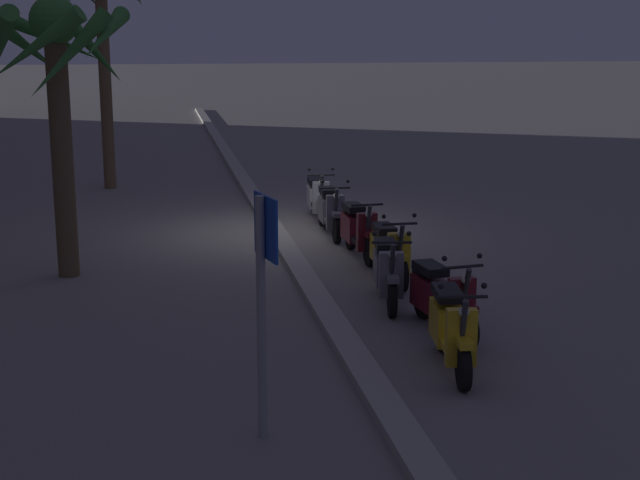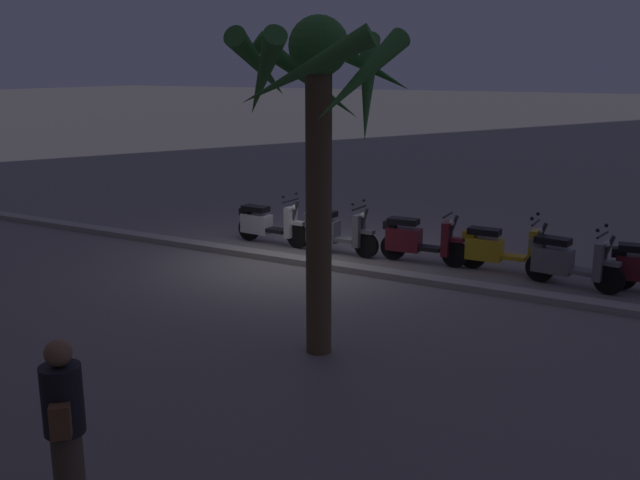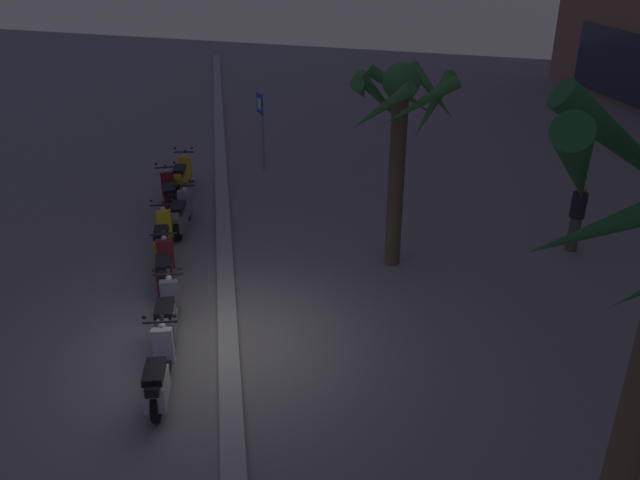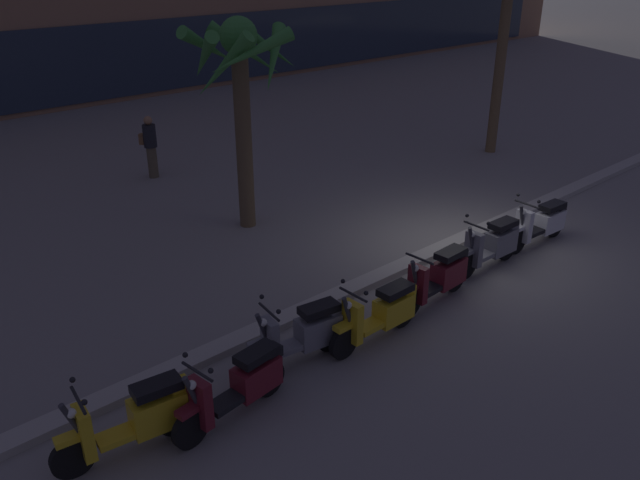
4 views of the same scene
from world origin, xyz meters
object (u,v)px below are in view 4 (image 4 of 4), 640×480
(palm_tree_by_mall_entrance, at_px, (240,72))
(scooter_white_second_in_line, at_px, (541,223))
(scooter_grey_gap_after_mid, at_px, (304,334))
(scooter_yellow_last_in_row, at_px, (381,313))
(scooter_yellow_lead_nearest, at_px, (137,419))
(pedestrian_window_shopping, at_px, (150,145))
(scooter_maroon_far_back, at_px, (240,385))
(scooter_grey_tail_end, at_px, (492,245))
(scooter_maroon_mid_rear, at_px, (439,277))

(palm_tree_by_mall_entrance, bearing_deg, scooter_white_second_in_line, -50.29)
(scooter_grey_gap_after_mid, bearing_deg, scooter_yellow_last_in_row, -15.10)
(palm_tree_by_mall_entrance, bearing_deg, scooter_yellow_lead_nearest, -136.59)
(pedestrian_window_shopping, bearing_deg, scooter_maroon_far_back, -111.87)
(scooter_yellow_lead_nearest, distance_m, scooter_grey_tail_end, 7.42)
(scooter_grey_tail_end, bearing_deg, scooter_maroon_far_back, -177.05)
(pedestrian_window_shopping, bearing_deg, palm_tree_by_mall_entrance, -90.04)
(scooter_yellow_lead_nearest, xyz_separation_m, scooter_yellow_last_in_row, (4.01, -0.26, -0.02))
(scooter_maroon_far_back, xyz_separation_m, scooter_grey_gap_after_mid, (1.40, 0.36, 0.01))
(scooter_yellow_lead_nearest, distance_m, scooter_yellow_last_in_row, 4.02)
(scooter_grey_tail_end, height_order, pedestrian_window_shopping, pedestrian_window_shopping)
(scooter_grey_tail_end, bearing_deg, scooter_maroon_mid_rear, -175.25)
(scooter_grey_gap_after_mid, height_order, scooter_yellow_last_in_row, same)
(scooter_grey_gap_after_mid, relative_size, scooter_yellow_last_in_row, 0.94)
(scooter_white_second_in_line, bearing_deg, scooter_grey_gap_after_mid, 179.25)
(scooter_yellow_last_in_row, height_order, scooter_white_second_in_line, same)
(scooter_yellow_last_in_row, height_order, pedestrian_window_shopping, pedestrian_window_shopping)
(scooter_grey_gap_after_mid, bearing_deg, scooter_yellow_lead_nearest, -178.21)
(scooter_white_second_in_line, distance_m, pedestrian_window_shopping, 9.97)
(palm_tree_by_mall_entrance, relative_size, pedestrian_window_shopping, 2.67)
(scooter_yellow_last_in_row, xyz_separation_m, scooter_maroon_mid_rear, (1.62, 0.15, 0.02))
(scooter_yellow_last_in_row, distance_m, palm_tree_by_mall_entrance, 5.95)
(palm_tree_by_mall_entrance, bearing_deg, scooter_yellow_last_in_row, -102.02)
(scooter_yellow_lead_nearest, relative_size, scooter_maroon_far_back, 0.96)
(scooter_maroon_far_back, xyz_separation_m, palm_tree_by_mall_entrance, (3.77, 5.10, 2.90))
(scooter_yellow_lead_nearest, height_order, scooter_maroon_mid_rear, scooter_yellow_lead_nearest)
(scooter_yellow_lead_nearest, relative_size, scooter_grey_tail_end, 1.02)
(scooter_grey_gap_after_mid, xyz_separation_m, palm_tree_by_mall_entrance, (2.37, 4.74, 2.89))
(scooter_yellow_last_in_row, relative_size, scooter_grey_tail_end, 1.04)
(pedestrian_window_shopping, bearing_deg, scooter_grey_gap_after_mid, -104.71)
(scooter_yellow_last_in_row, relative_size, palm_tree_by_mall_entrance, 0.42)
(scooter_maroon_far_back, xyz_separation_m, scooter_grey_tail_end, (6.09, 0.31, 0.02))
(scooter_maroon_far_back, relative_size, scooter_grey_gap_after_mid, 1.08)
(scooter_grey_gap_after_mid, bearing_deg, scooter_grey_tail_end, -0.58)
(scooter_yellow_lead_nearest, bearing_deg, scooter_maroon_far_back, -11.79)
(scooter_maroon_far_back, relative_size, palm_tree_by_mall_entrance, 0.42)
(scooter_maroon_far_back, height_order, scooter_white_second_in_line, same)
(pedestrian_window_shopping, bearing_deg, scooter_white_second_in_line, -66.33)
(scooter_grey_gap_after_mid, relative_size, scooter_grey_tail_end, 0.98)
(palm_tree_by_mall_entrance, bearing_deg, scooter_maroon_mid_rear, -83.78)
(scooter_maroon_mid_rear, relative_size, palm_tree_by_mall_entrance, 0.41)
(pedestrian_window_shopping, bearing_deg, scooter_maroon_mid_rear, -86.69)
(pedestrian_window_shopping, bearing_deg, scooter_yellow_last_in_row, -96.60)
(scooter_maroon_far_back, bearing_deg, scooter_grey_gap_after_mid, 14.46)
(scooter_maroon_far_back, relative_size, scooter_maroon_mid_rear, 1.04)
(scooter_maroon_far_back, xyz_separation_m, scooter_yellow_last_in_row, (2.69, 0.01, -0.00))
(scooter_yellow_lead_nearest, bearing_deg, scooter_yellow_last_in_row, -3.74)
(scooter_maroon_mid_rear, distance_m, pedestrian_window_shopping, 9.26)
(scooter_maroon_far_back, height_order, scooter_grey_tail_end, same)
(scooter_maroon_mid_rear, height_order, scooter_grey_tail_end, scooter_grey_tail_end)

